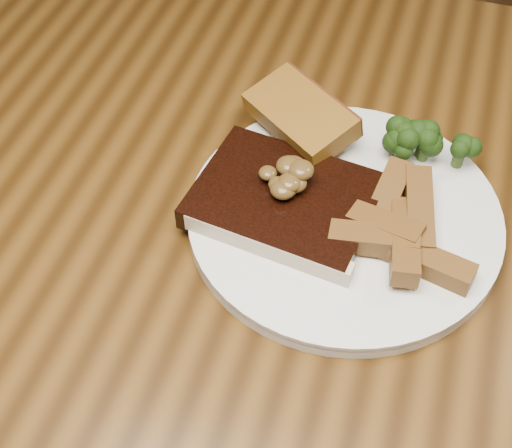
{
  "coord_description": "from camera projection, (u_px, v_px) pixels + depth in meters",
  "views": [
    {
      "loc": [
        0.11,
        -0.4,
        1.26
      ],
      "look_at": [
        -0.01,
        -0.01,
        0.78
      ],
      "focal_mm": 50.0,
      "sensor_mm": 36.0,
      "label": 1
    }
  ],
  "objects": [
    {
      "name": "dining_table",
      "position": [
        271.0,
        295.0,
        0.73
      ],
      "size": [
        1.6,
        0.9,
        0.75
      ],
      "color": "#4B2E0F",
      "rests_on": "ground"
    },
    {
      "name": "chair_far",
      "position": [
        293.0,
        36.0,
        1.27
      ],
      "size": [
        0.49,
        0.49,
        0.91
      ],
      "rotation": [
        0.0,
        0.0,
        2.99
      ],
      "color": "black",
      "rests_on": "ground"
    },
    {
      "name": "plate",
      "position": [
        344.0,
        218.0,
        0.67
      ],
      "size": [
        0.3,
        0.3,
        0.01
      ],
      "primitive_type": "cylinder",
      "rotation": [
        0.0,
        0.0,
        -0.04
      ],
      "color": "silver",
      "rests_on": "dining_table"
    },
    {
      "name": "steak",
      "position": [
        284.0,
        201.0,
        0.66
      ],
      "size": [
        0.18,
        0.14,
        0.02
      ],
      "primitive_type": "cube",
      "rotation": [
        0.0,
        0.0,
        -0.13
      ],
      "color": "black",
      "rests_on": "plate"
    },
    {
      "name": "steak_bone",
      "position": [
        267.0,
        248.0,
        0.62
      ],
      "size": [
        0.16,
        0.03,
        0.02
      ],
      "primitive_type": "cube",
      "rotation": [
        0.0,
        0.0,
        -0.13
      ],
      "color": "#C2B196",
      "rests_on": "plate"
    },
    {
      "name": "mushroom_pile",
      "position": [
        290.0,
        182.0,
        0.64
      ],
      "size": [
        0.07,
        0.07,
        0.03
      ],
      "primitive_type": null,
      "color": "#4E3818",
      "rests_on": "steak"
    },
    {
      "name": "garlic_bread",
      "position": [
        299.0,
        130.0,
        0.72
      ],
      "size": [
        0.12,
        0.11,
        0.02
      ],
      "primitive_type": "cube",
      "rotation": [
        0.0,
        0.0,
        -0.62
      ],
      "color": "brown",
      "rests_on": "plate"
    },
    {
      "name": "potato_wedges",
      "position": [
        409.0,
        231.0,
        0.63
      ],
      "size": [
        0.12,
        0.12,
        0.02
      ],
      "primitive_type": null,
      "color": "brown",
      "rests_on": "plate"
    },
    {
      "name": "broccoli_cluster",
      "position": [
        427.0,
        148.0,
        0.69
      ],
      "size": [
        0.07,
        0.07,
        0.04
      ],
      "primitive_type": null,
      "color": "#18350C",
      "rests_on": "plate"
    }
  ]
}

